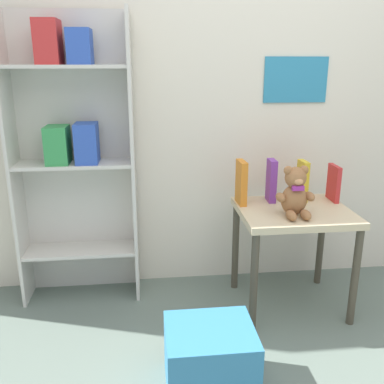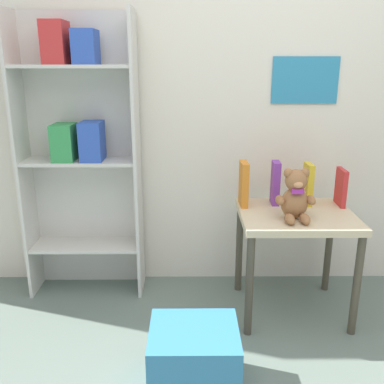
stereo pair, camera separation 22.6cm
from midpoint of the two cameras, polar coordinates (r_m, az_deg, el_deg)
wall_back at (r=2.56m, az=10.11°, el=14.76°), size 4.80×0.07×2.50m
bookshelf_side at (r=2.47m, az=-12.15°, el=6.50°), size 0.66×0.24×1.60m
display_table at (r=2.37m, az=16.32°, el=-4.72°), size 0.59×0.51×0.58m
teddy_bear at (r=2.21m, az=16.49°, el=-0.62°), size 0.20×0.18×0.26m
book_standing_orange at (r=2.36m, az=9.65°, el=1.03°), size 0.04×0.13×0.24m
book_standing_purple at (r=2.42m, az=13.70°, el=1.15°), size 0.04×0.11×0.24m
book_standing_yellow at (r=2.46m, az=17.76°, el=0.98°), size 0.04×0.11×0.23m
book_standing_red at (r=2.51m, az=21.72°, el=0.56°), size 0.03×0.14×0.20m
storage_bin at (r=1.93m, az=3.86°, el=-21.42°), size 0.37×0.32×0.28m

